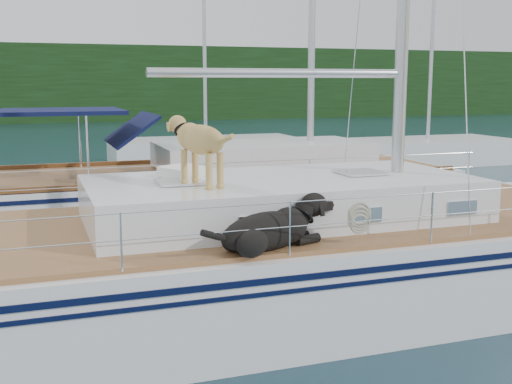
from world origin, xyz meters
name	(u,v)px	position (x,y,z in m)	size (l,w,h in m)	color
ground	(226,312)	(0.00, 0.00, 0.00)	(120.00, 120.00, 0.00)	black
tree_line	(60,83)	(0.00, 45.00, 3.00)	(90.00, 3.00, 6.00)	black
shore_bank	(61,114)	(0.00, 46.20, 0.60)	(92.00, 1.00, 1.20)	#595147
main_sailboat	(232,263)	(0.09, -0.01, 0.68)	(12.00, 3.87, 14.01)	silver
neighbor_sailboat	(218,192)	(1.56, 5.85, 0.63)	(11.00, 3.50, 13.30)	silver
bg_boat_center	(206,151)	(4.00, 16.00, 0.45)	(7.20, 3.00, 11.65)	silver
bg_boat_east	(427,152)	(12.00, 13.00, 0.46)	(6.40, 3.00, 11.65)	silver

